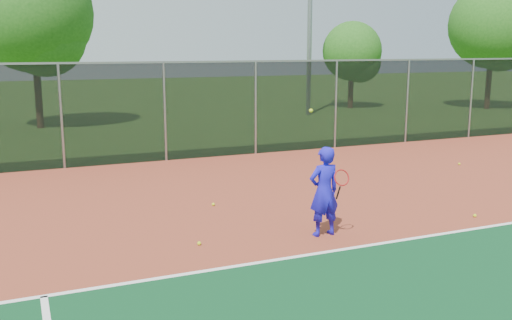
{
  "coord_description": "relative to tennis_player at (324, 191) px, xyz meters",
  "views": [
    {
      "loc": [
        -7.15,
        -5.03,
        3.45
      ],
      "look_at": [
        -2.93,
        5.0,
        1.3
      ],
      "focal_mm": 40.0,
      "sensor_mm": 36.0,
      "label": 1
    }
  ],
  "objects": [
    {
      "name": "tree_back_left",
      "position": [
        -4.09,
        17.44,
        3.79
      ],
      "size": [
        5.04,
        5.04,
        7.41
      ],
      "color": "#332212",
      "rests_on": "ground"
    },
    {
      "name": "tennis_player",
      "position": [
        0.0,
        0.0,
        0.0
      ],
      "size": [
        0.63,
        0.63,
        2.36
      ],
      "color": "#1B16CF",
      "rests_on": "court_apron"
    },
    {
      "name": "court_apron",
      "position": [
        2.06,
        -1.83,
        -0.85
      ],
      "size": [
        30.0,
        20.0,
        0.02
      ],
      "primitive_type": "cube",
      "color": "#963C26",
      "rests_on": "ground"
    },
    {
      "name": "tree_back_right",
      "position": [
        19.81,
        15.94,
        3.59
      ],
      "size": [
        4.83,
        4.83,
        7.09
      ],
      "color": "#332212",
      "rests_on": "ground"
    },
    {
      "name": "practice_ball_1",
      "position": [
        6.92,
        4.07,
        -0.81
      ],
      "size": [
        0.07,
        0.07,
        0.07
      ],
      "primitive_type": "sphere",
      "color": "#BFDB19",
      "rests_on": "court_apron"
    },
    {
      "name": "tree_back_mid",
      "position": [
        12.84,
        19.34,
        2.23
      ],
      "size": [
        3.35,
        3.35,
        4.93
      ],
      "color": "#332212",
      "rests_on": "ground"
    },
    {
      "name": "practice_ball_3",
      "position": [
        -1.25,
        2.68,
        -0.81
      ],
      "size": [
        0.07,
        0.07,
        0.07
      ],
      "primitive_type": "sphere",
      "color": "#BFDB19",
      "rests_on": "court_apron"
    },
    {
      "name": "practice_ball_2",
      "position": [
        -2.3,
        0.36,
        -0.81
      ],
      "size": [
        0.07,
        0.07,
        0.07
      ],
      "primitive_type": "sphere",
      "color": "#BFDB19",
      "rests_on": "court_apron"
    },
    {
      "name": "practice_ball_0",
      "position": [
        3.44,
        -0.22,
        -0.81
      ],
      "size": [
        0.07,
        0.07,
        0.07
      ],
      "primitive_type": "sphere",
      "color": "#BFDB19",
      "rests_on": "court_apron"
    },
    {
      "name": "fence_back",
      "position": [
        2.06,
        8.17,
        0.7
      ],
      "size": [
        30.0,
        0.06,
        3.03
      ],
      "color": "black",
      "rests_on": "court_apron"
    }
  ]
}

